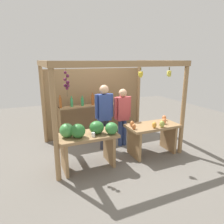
{
  "coord_description": "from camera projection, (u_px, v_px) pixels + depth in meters",
  "views": [
    {
      "loc": [
        -1.94,
        -4.6,
        2.24
      ],
      "look_at": [
        0.0,
        -0.21,
        1.0
      ],
      "focal_mm": 32.52,
      "sensor_mm": 36.0,
      "label": 1
    }
  ],
  "objects": [
    {
      "name": "ground_plane",
      "position": [
        109.0,
        147.0,
        5.4
      ],
      "size": [
        12.0,
        12.0,
        0.0
      ],
      "primitive_type": "plane",
      "color": "slate",
      "rests_on": "ground"
    },
    {
      "name": "market_stall",
      "position": [
        102.0,
        95.0,
        5.47
      ],
      "size": [
        3.08,
        2.16,
        2.23
      ],
      "color": "#99754C",
      "rests_on": "ground"
    },
    {
      "name": "fruit_counter_left",
      "position": [
        87.0,
        137.0,
        4.19
      ],
      "size": [
        1.28,
        0.69,
        1.02
      ],
      "color": "#99754C",
      "rests_on": "ground"
    },
    {
      "name": "fruit_counter_right",
      "position": [
        152.0,
        132.0,
        4.89
      ],
      "size": [
        1.26,
        0.64,
        0.9
      ],
      "color": "#99754C",
      "rests_on": "ground"
    },
    {
      "name": "bottle_shelf_unit",
      "position": [
        93.0,
        111.0,
        5.81
      ],
      "size": [
        1.98,
        0.22,
        1.35
      ],
      "color": "#99754C",
      "rests_on": "ground"
    },
    {
      "name": "vendor_man",
      "position": [
        104.0,
        111.0,
        5.03
      ],
      "size": [
        0.48,
        0.22,
        1.66
      ],
      "rotation": [
        0.0,
        0.0,
        -0.05
      ],
      "color": "#313445",
      "rests_on": "ground"
    },
    {
      "name": "vendor_woman",
      "position": [
        122.0,
        113.0,
        5.26
      ],
      "size": [
        0.48,
        0.21,
        1.53
      ],
      "rotation": [
        0.0,
        0.0,
        -0.15
      ],
      "color": "navy",
      "rests_on": "ground"
    }
  ]
}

